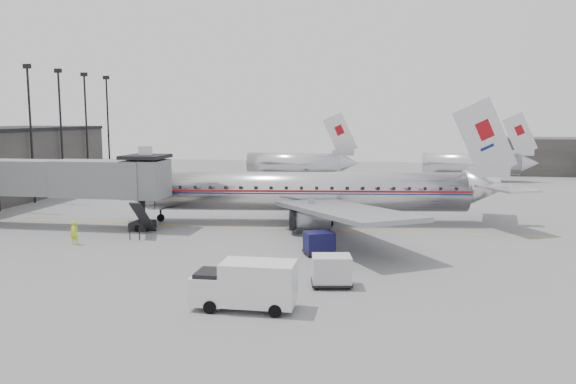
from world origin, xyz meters
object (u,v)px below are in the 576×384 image
Objects in this scene: baggage_cart_navy at (319,243)px; service_van at (245,284)px; airliner at (314,191)px; baggage_cart_white at (332,270)px; ramp_worker at (74,233)px.

service_van is at bearing -126.59° from baggage_cart_navy.
airliner reaches higher than baggage_cart_white.
ramp_worker is (-20.00, 7.42, -0.06)m from baggage_cart_white.
airliner reaches higher than ramp_worker.
baggage_cart_navy is 18.53m from ramp_worker.
airliner is 12.18m from baggage_cart_navy.
baggage_cart_white reaches higher than ramp_worker.
baggage_cart_navy is at bearing 78.31° from service_van.
service_van is (-0.70, -23.55, -1.58)m from airliner.
service_van reaches higher than baggage_cart_navy.
service_van is at bearing -33.69° from ramp_worker.
baggage_cart_white is at bearing 48.87° from service_van.
baggage_cart_white is (1.47, -7.20, 0.09)m from baggage_cart_navy.
baggage_cart_white is (3.23, -19.09, -1.91)m from airliner.
baggage_cart_white is (3.93, 4.47, -0.33)m from service_van.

